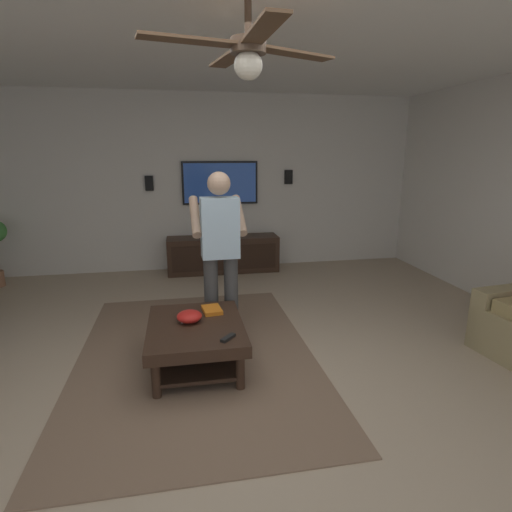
% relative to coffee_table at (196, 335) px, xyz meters
% --- Properties ---
extents(ground_plane, '(8.65, 8.65, 0.00)m').
position_rel_coffee_table_xyz_m(ground_plane, '(-0.43, -0.27, -0.30)').
color(ground_plane, tan).
extents(wall_back_tv, '(0.10, 6.95, 2.68)m').
position_rel_coffee_table_xyz_m(wall_back_tv, '(3.22, -0.27, 1.05)').
color(wall_back_tv, silver).
rests_on(wall_back_tv, ground).
extents(area_rug, '(3.06, 2.11, 0.01)m').
position_rel_coffee_table_xyz_m(area_rug, '(0.20, 0.00, -0.29)').
color(area_rug, '#7A604C').
rests_on(area_rug, ground).
extents(coffee_table, '(1.00, 0.80, 0.40)m').
position_rel_coffee_table_xyz_m(coffee_table, '(0.00, 0.00, 0.00)').
color(coffee_table, '#332116').
rests_on(coffee_table, ground).
extents(media_console, '(0.45, 1.70, 0.55)m').
position_rel_coffee_table_xyz_m(media_console, '(2.89, -0.54, -0.02)').
color(media_console, '#332116').
rests_on(media_console, ground).
extents(tv, '(0.05, 1.17, 0.66)m').
position_rel_coffee_table_xyz_m(tv, '(3.13, -0.54, 1.06)').
color(tv, black).
extents(person_standing, '(0.54, 0.54, 1.64)m').
position_rel_coffee_table_xyz_m(person_standing, '(0.62, -0.28, 0.64)').
color(person_standing, '#3F3F3F').
rests_on(person_standing, ground).
extents(bowl, '(0.22, 0.22, 0.10)m').
position_rel_coffee_table_xyz_m(bowl, '(0.06, 0.05, 0.15)').
color(bowl, red).
rests_on(bowl, coffee_table).
extents(remote_white, '(0.15, 0.05, 0.02)m').
position_rel_coffee_table_xyz_m(remote_white, '(0.11, 0.10, 0.12)').
color(remote_white, white).
rests_on(remote_white, coffee_table).
extents(remote_black, '(0.14, 0.13, 0.02)m').
position_rel_coffee_table_xyz_m(remote_black, '(-0.34, -0.24, 0.12)').
color(remote_black, black).
rests_on(remote_black, coffee_table).
extents(book, '(0.24, 0.19, 0.04)m').
position_rel_coffee_table_xyz_m(book, '(0.25, -0.16, 0.12)').
color(book, orange).
rests_on(book, coffee_table).
extents(vase_round, '(0.22, 0.22, 0.22)m').
position_rel_coffee_table_xyz_m(vase_round, '(2.85, -0.47, 0.36)').
color(vase_round, teal).
rests_on(vase_round, media_console).
extents(wall_speaker_left, '(0.06, 0.12, 0.22)m').
position_rel_coffee_table_xyz_m(wall_speaker_left, '(3.14, -1.64, 1.13)').
color(wall_speaker_left, black).
extents(wall_speaker_right, '(0.06, 0.12, 0.22)m').
position_rel_coffee_table_xyz_m(wall_speaker_right, '(3.14, 0.52, 1.07)').
color(wall_speaker_right, black).
extents(ceiling_fan, '(1.20, 1.18, 0.46)m').
position_rel_coffee_table_xyz_m(ceiling_fan, '(-0.81, -0.32, 2.06)').
color(ceiling_fan, '#4C3828').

